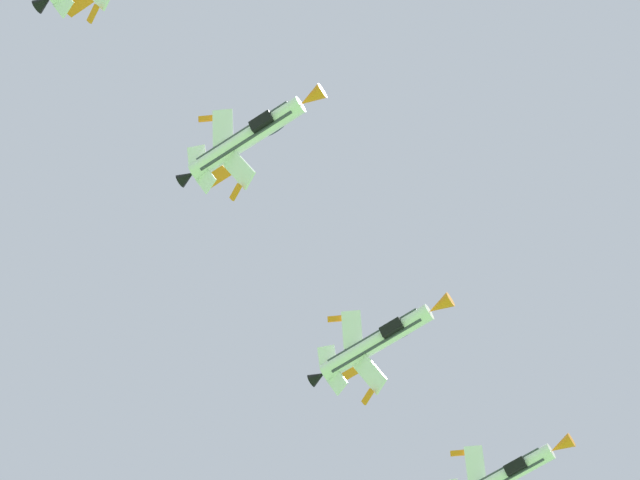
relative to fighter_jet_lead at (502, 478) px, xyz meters
The scene contains 3 objects.
fighter_jet_lead is the anchor object (origin of this frame).
fighter_jet_left_wing 20.46m from the fighter_jet_lead, 133.76° to the right, with size 13.39×11.61×8.32m.
fighter_jet_right_wing 43.67m from the fighter_jet_lead, 129.82° to the right, with size 13.39×11.58×8.19m.
Camera 1 is at (-2.56, 0.78, 1.72)m, focal length 74.86 mm.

